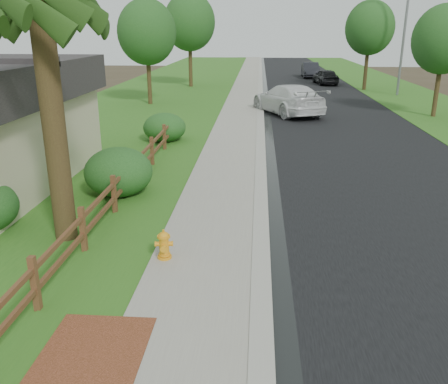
# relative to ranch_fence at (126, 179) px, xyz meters

# --- Properties ---
(ground) EXTENTS (120.00, 120.00, 0.00)m
(ground) POSITION_rel_ranch_fence_xyz_m (3.60, -6.40, -0.62)
(ground) COLOR #3A321F
(road) EXTENTS (8.00, 90.00, 0.02)m
(road) POSITION_rel_ranch_fence_xyz_m (8.20, 28.60, -0.61)
(road) COLOR black
(road) RESTS_ON ground
(curb) EXTENTS (0.40, 90.00, 0.12)m
(curb) POSITION_rel_ranch_fence_xyz_m (4.00, 28.60, -0.56)
(curb) COLOR gray
(curb) RESTS_ON ground
(wet_gutter) EXTENTS (0.50, 90.00, 0.00)m
(wet_gutter) POSITION_rel_ranch_fence_xyz_m (4.35, 28.60, -0.60)
(wet_gutter) COLOR black
(wet_gutter) RESTS_ON road
(sidewalk) EXTENTS (2.20, 90.00, 0.10)m
(sidewalk) POSITION_rel_ranch_fence_xyz_m (2.70, 28.60, -0.57)
(sidewalk) COLOR gray
(sidewalk) RESTS_ON ground
(grass_strip) EXTENTS (1.60, 90.00, 0.06)m
(grass_strip) POSITION_rel_ranch_fence_xyz_m (0.80, 28.60, -0.59)
(grass_strip) COLOR #2C611B
(grass_strip) RESTS_ON ground
(lawn_near) EXTENTS (9.00, 90.00, 0.04)m
(lawn_near) POSITION_rel_ranch_fence_xyz_m (-4.40, 28.60, -0.60)
(lawn_near) COLOR #2C611B
(lawn_near) RESTS_ON ground
(verge_far) EXTENTS (6.00, 90.00, 0.04)m
(verge_far) POSITION_rel_ranch_fence_xyz_m (15.10, 28.60, -0.60)
(verge_far) COLOR #2C611B
(verge_far) RESTS_ON ground
(brick_patch) EXTENTS (1.60, 2.40, 0.11)m
(brick_patch) POSITION_rel_ranch_fence_xyz_m (1.40, -7.40, -0.56)
(brick_patch) COLOR brown
(brick_patch) RESTS_ON ground
(ranch_fence) EXTENTS (0.12, 16.92, 1.10)m
(ranch_fence) POSITION_rel_ranch_fence_xyz_m (0.00, 0.00, 0.00)
(ranch_fence) COLOR #54301C
(ranch_fence) RESTS_ON ground
(fire_hydrant) EXTENTS (0.44, 0.35, 0.67)m
(fire_hydrant) POSITION_rel_ranch_fence_xyz_m (1.90, -3.94, -0.21)
(fire_hydrant) COLOR orange
(fire_hydrant) RESTS_ON sidewalk
(white_suv) EXTENTS (4.64, 6.42, 1.73)m
(white_suv) POSITION_rel_ranch_fence_xyz_m (5.60, 15.39, 0.27)
(white_suv) COLOR silver
(white_suv) RESTS_ON road
(dark_car_mid) EXTENTS (2.14, 4.24, 1.38)m
(dark_car_mid) POSITION_rel_ranch_fence_xyz_m (9.92, 31.59, 0.09)
(dark_car_mid) COLOR black
(dark_car_mid) RESTS_ON road
(dark_car_far) EXTENTS (1.60, 4.58, 1.51)m
(dark_car_far) POSITION_rel_ranch_fence_xyz_m (9.17, 38.04, 0.16)
(dark_car_far) COLOR black
(dark_car_far) RESTS_ON road
(streetlight) EXTENTS (1.99, 0.98, 9.09)m
(streetlight) POSITION_rel_ranch_fence_xyz_m (14.24, 24.35, 4.53)
(streetlight) COLOR gray
(streetlight) RESTS_ON ground
(boulder) EXTENTS (1.08, 0.88, 0.65)m
(boulder) POSITION_rel_ranch_fence_xyz_m (-0.30, 0.76, -0.29)
(boulder) COLOR brown
(boulder) RESTS_ON ground
(shrub_c) EXTENTS (2.68, 2.68, 1.48)m
(shrub_c) POSITION_rel_ranch_fence_xyz_m (-0.30, 0.33, 0.12)
(shrub_c) COLOR #184217
(shrub_c) RESTS_ON ground
(shrub_d) EXTENTS (1.99, 1.99, 1.29)m
(shrub_d) POSITION_rel_ranch_fence_xyz_m (-0.30, 7.60, 0.03)
(shrub_d) COLOR #184217
(shrub_d) RESTS_ON ground
(tree_near_left) EXTENTS (3.78, 3.78, 6.70)m
(tree_near_left) POSITION_rel_ranch_fence_xyz_m (-3.40, 18.56, 3.99)
(tree_near_left) COLOR #342415
(tree_near_left) RESTS_ON ground
(tree_near_right) EXTENTS (3.43, 3.43, 6.17)m
(tree_near_right) POSITION_rel_ranch_fence_xyz_m (13.95, 14.97, 3.65)
(tree_near_right) COLOR #342415
(tree_near_right) RESTS_ON ground
(tree_mid_left) EXTENTS (4.33, 4.33, 7.74)m
(tree_mid_left) POSITION_rel_ranch_fence_xyz_m (-2.07, 28.85, 4.72)
(tree_mid_left) COLOR #342415
(tree_mid_left) RESTS_ON ground
(tree_mid_right) EXTENTS (3.88, 3.88, 7.04)m
(tree_mid_right) POSITION_rel_ranch_fence_xyz_m (12.60, 27.63, 4.27)
(tree_mid_right) COLOR #342415
(tree_mid_right) RESTS_ON ground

